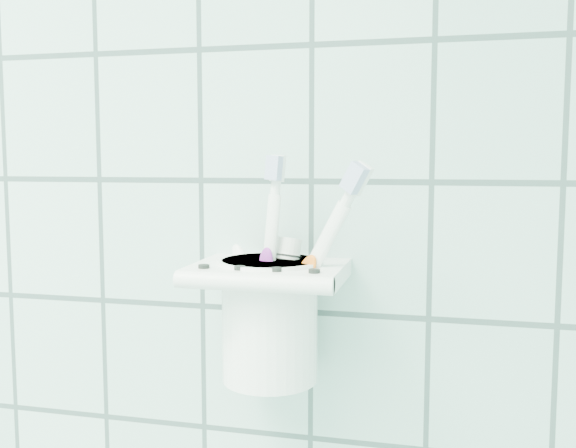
% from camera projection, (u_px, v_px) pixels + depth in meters
% --- Properties ---
extents(holder_bracket, '(0.14, 0.11, 0.04)m').
position_uv_depth(holder_bracket, '(269.00, 274.00, 0.59)').
color(holder_bracket, white).
rests_on(holder_bracket, wall_back).
extents(cup, '(0.10, 0.10, 0.11)m').
position_uv_depth(cup, '(270.00, 316.00, 0.60)').
color(cup, white).
rests_on(cup, holder_bracket).
extents(toothbrush_pink, '(0.09, 0.07, 0.19)m').
position_uv_depth(toothbrush_pink, '(285.00, 262.00, 0.59)').
color(toothbrush_pink, white).
rests_on(toothbrush_pink, cup).
extents(toothbrush_blue, '(0.03, 0.02, 0.20)m').
position_uv_depth(toothbrush_blue, '(259.00, 264.00, 0.59)').
color(toothbrush_blue, white).
rests_on(toothbrush_blue, cup).
extents(toothbrush_orange, '(0.10, 0.05, 0.22)m').
position_uv_depth(toothbrush_orange, '(260.00, 250.00, 0.61)').
color(toothbrush_orange, white).
rests_on(toothbrush_orange, cup).
extents(toothpaste_tube, '(0.04, 0.04, 0.13)m').
position_uv_depth(toothpaste_tube, '(272.00, 296.00, 0.58)').
color(toothpaste_tube, silver).
rests_on(toothpaste_tube, cup).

